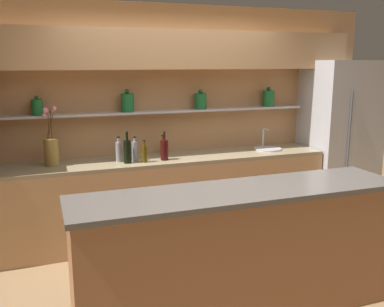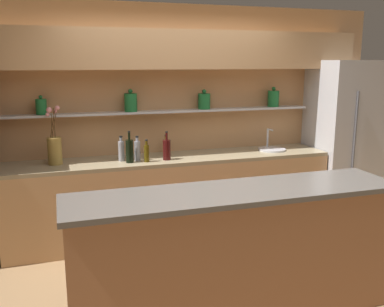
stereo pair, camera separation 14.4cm
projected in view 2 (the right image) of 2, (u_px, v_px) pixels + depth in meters
The scene contains 13 objects.
ground_plane at pixel (215, 286), 3.82m from camera, with size 12.00×12.00×0.00m, color olive.
back_wall_unit at pixel (170, 98), 4.92m from camera, with size 5.20×0.44×2.60m.
back_counter_unit at pixel (173, 196), 4.86m from camera, with size 3.61×0.62×0.92m.
island_counter at pixel (236, 253), 3.31m from camera, with size 2.59×0.61×1.02m.
refrigerator at pixel (345, 141), 5.38m from camera, with size 0.83×0.73×1.98m.
flower_vase at pixel (55, 148), 4.40m from camera, with size 0.15×0.15×0.61m.
sink_fixture at pixel (272, 148), 5.14m from camera, with size 0.33×0.33×0.25m.
bottle_spirit_0 at pixel (121, 150), 4.56m from camera, with size 0.06×0.06×0.27m.
bottle_wine_1 at pixel (167, 149), 4.61m from camera, with size 0.08×0.08×0.31m.
bottle_oil_2 at pixel (147, 153), 4.51m from camera, with size 0.05×0.05×0.24m.
bottle_wine_3 at pixel (130, 151), 4.48m from camera, with size 0.08×0.08×0.34m.
bottle_spirit_4 at pixel (137, 150), 4.57m from camera, with size 0.06×0.06×0.27m.
bottle_oil_5 at pixel (166, 146), 4.91m from camera, with size 0.06×0.06×0.22m.
Camera 2 is at (-1.25, -3.26, 1.95)m, focal length 40.00 mm.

